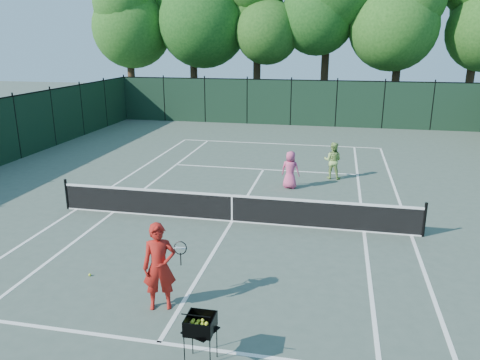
% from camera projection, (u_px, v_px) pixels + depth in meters
% --- Properties ---
extents(ground, '(90.00, 90.00, 0.00)m').
position_uv_depth(ground, '(232.00, 221.00, 14.99)').
color(ground, '#445348').
rests_on(ground, ground).
extents(sideline_doubles_left, '(0.10, 23.77, 0.01)m').
position_uv_depth(sideline_doubles_left, '(77.00, 209.00, 16.07)').
color(sideline_doubles_left, white).
rests_on(sideline_doubles_left, ground).
extents(sideline_doubles_right, '(0.10, 23.77, 0.01)m').
position_uv_depth(sideline_doubles_right, '(411.00, 235.00, 13.92)').
color(sideline_doubles_right, white).
rests_on(sideline_doubles_right, ground).
extents(sideline_singles_left, '(0.10, 23.77, 0.01)m').
position_uv_depth(sideline_singles_left, '(113.00, 212.00, 15.80)').
color(sideline_singles_left, white).
rests_on(sideline_singles_left, ground).
extents(sideline_singles_right, '(0.10, 23.77, 0.01)m').
position_uv_depth(sideline_singles_right, '(364.00, 232.00, 14.19)').
color(sideline_singles_right, white).
rests_on(sideline_singles_right, ground).
extents(baseline_far, '(10.97, 0.10, 0.01)m').
position_uv_depth(baseline_far, '(279.00, 144.00, 26.13)').
color(baseline_far, white).
rests_on(baseline_far, ground).
extents(service_line_near, '(8.23, 0.10, 0.01)m').
position_uv_depth(service_line_near, '(159.00, 343.00, 9.00)').
color(service_line_near, white).
rests_on(service_line_near, ground).
extents(service_line_far, '(8.23, 0.10, 0.01)m').
position_uv_depth(service_line_far, '(263.00, 169.00, 20.99)').
color(service_line_far, white).
rests_on(service_line_far, ground).
extents(center_service_line, '(0.10, 12.80, 0.01)m').
position_uv_depth(center_service_line, '(232.00, 221.00, 14.99)').
color(center_service_line, white).
rests_on(center_service_line, ground).
extents(tennis_net, '(11.69, 0.09, 1.06)m').
position_uv_depth(tennis_net, '(232.00, 208.00, 14.86)').
color(tennis_net, black).
rests_on(tennis_net, ground).
extents(fence_far, '(24.00, 0.05, 3.00)m').
position_uv_depth(fence_far, '(291.00, 103.00, 31.43)').
color(fence_far, black).
rests_on(fence_far, ground).
extents(tree_0, '(6.40, 6.40, 13.14)m').
position_uv_depth(tree_0, '(127.00, 4.00, 35.34)').
color(tree_0, black).
rests_on(tree_0, ground).
extents(tree_2, '(6.00, 6.00, 12.40)m').
position_uv_depth(tree_2, '(257.00, 9.00, 33.79)').
color(tree_2, black).
rests_on(tree_2, ground).
extents(tree_4, '(6.20, 6.20, 12.97)m').
position_uv_depth(tree_4, '(403.00, 0.00, 31.52)').
color(tree_4, black).
rests_on(tree_4, ground).
extents(tree_5, '(5.80, 5.80, 12.23)m').
position_uv_depth(tree_5, '(480.00, 6.00, 31.13)').
color(tree_5, black).
rests_on(tree_5, ground).
extents(coach, '(0.88, 0.86, 1.95)m').
position_uv_depth(coach, '(159.00, 267.00, 9.93)').
color(coach, '#A51912').
rests_on(coach, ground).
extents(player_pink, '(0.80, 0.60, 1.48)m').
position_uv_depth(player_pink, '(290.00, 170.00, 18.18)').
color(player_pink, '#D84C7D').
rests_on(player_pink, ground).
extents(player_green, '(0.82, 0.68, 1.54)m').
position_uv_depth(player_green, '(333.00, 161.00, 19.45)').
color(player_green, '#99C060').
rests_on(player_green, ground).
extents(ball_hopper, '(0.65, 0.65, 0.96)m').
position_uv_depth(ball_hopper, '(200.00, 324.00, 8.20)').
color(ball_hopper, black).
rests_on(ball_hopper, ground).
extents(loose_ball_near_cart, '(0.07, 0.07, 0.07)m').
position_uv_depth(loose_ball_near_cart, '(197.00, 336.00, 9.15)').
color(loose_ball_near_cart, yellow).
rests_on(loose_ball_near_cart, ground).
extents(loose_ball_midcourt, '(0.07, 0.07, 0.07)m').
position_uv_depth(loose_ball_midcourt, '(90.00, 275.00, 11.53)').
color(loose_ball_midcourt, '#CFEA2F').
rests_on(loose_ball_midcourt, ground).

